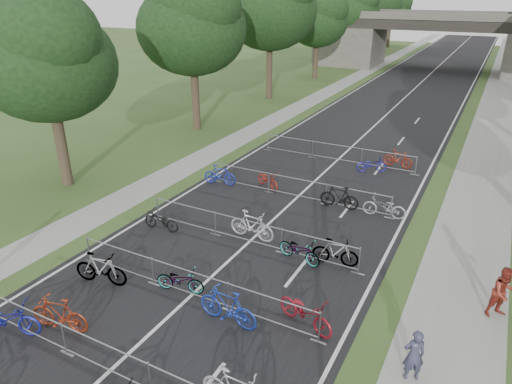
# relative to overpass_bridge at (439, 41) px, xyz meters

# --- Properties ---
(road) EXTENTS (11.00, 140.00, 0.01)m
(road) POSITION_rel_overpass_bridge_xyz_m (0.00, -15.00, -3.53)
(road) COLOR black
(road) RESTS_ON ground
(sidewalk_right) EXTENTS (3.00, 140.00, 0.01)m
(sidewalk_right) POSITION_rel_overpass_bridge_xyz_m (8.00, -15.00, -3.53)
(sidewalk_right) COLOR gray
(sidewalk_right) RESTS_ON ground
(sidewalk_left) EXTENTS (2.00, 140.00, 0.01)m
(sidewalk_left) POSITION_rel_overpass_bridge_xyz_m (-7.50, -15.00, -3.53)
(sidewalk_left) COLOR gray
(sidewalk_left) RESTS_ON ground
(lane_markings) EXTENTS (0.12, 140.00, 0.00)m
(lane_markings) POSITION_rel_overpass_bridge_xyz_m (0.00, -15.00, -3.53)
(lane_markings) COLOR silver
(lane_markings) RESTS_ON ground
(overpass_bridge) EXTENTS (31.00, 8.00, 7.05)m
(overpass_bridge) POSITION_rel_overpass_bridge_xyz_m (0.00, 0.00, 0.00)
(overpass_bridge) COLOR #4A4642
(overpass_bridge) RESTS_ON ground
(tree_left_0) EXTENTS (6.72, 6.72, 10.25)m
(tree_left_0) POSITION_rel_overpass_bridge_xyz_m (-11.39, -49.07, 2.96)
(tree_left_0) COLOR #33261C
(tree_left_0) RESTS_ON ground
(tree_left_1) EXTENTS (7.56, 7.56, 11.53)m
(tree_left_1) POSITION_rel_overpass_bridge_xyz_m (-11.39, -37.07, 3.77)
(tree_left_1) COLOR #33261C
(tree_left_1) RESTS_ON ground
(tree_left_2) EXTENTS (8.40, 8.40, 12.81)m
(tree_left_2) POSITION_rel_overpass_bridge_xyz_m (-11.39, -25.07, 4.58)
(tree_left_2) COLOR #33261C
(tree_left_2) RESTS_ON ground
(tree_left_3) EXTENTS (6.72, 6.72, 10.25)m
(tree_left_3) POSITION_rel_overpass_bridge_xyz_m (-11.39, -13.07, 2.96)
(tree_left_3) COLOR #33261C
(tree_left_3) RESTS_ON ground
(tree_left_4) EXTENTS (7.56, 7.56, 11.53)m
(tree_left_4) POSITION_rel_overpass_bridge_xyz_m (-11.39, -1.07, 3.77)
(tree_left_4) COLOR #33261C
(tree_left_4) RESTS_ON ground
(tree_left_5) EXTENTS (8.40, 8.40, 12.81)m
(tree_left_5) POSITION_rel_overpass_bridge_xyz_m (-11.39, 10.93, 4.58)
(tree_left_5) COLOR #33261C
(tree_left_5) RESTS_ON ground
(tree_left_6) EXTENTS (6.72, 6.72, 10.25)m
(tree_left_6) POSITION_rel_overpass_bridge_xyz_m (-11.39, 22.93, 2.96)
(tree_left_6) COLOR #33261C
(tree_left_6) RESTS_ON ground
(barrier_row_2) EXTENTS (9.70, 0.08, 1.10)m
(barrier_row_2) POSITION_rel_overpass_bridge_xyz_m (0.00, -57.80, -2.99)
(barrier_row_2) COLOR gray
(barrier_row_2) RESTS_ON ground
(barrier_row_3) EXTENTS (9.70, 0.08, 1.10)m
(barrier_row_3) POSITION_rel_overpass_bridge_xyz_m (0.00, -54.00, -2.99)
(barrier_row_3) COLOR gray
(barrier_row_3) RESTS_ON ground
(barrier_row_4) EXTENTS (9.70, 0.08, 1.10)m
(barrier_row_4) POSITION_rel_overpass_bridge_xyz_m (0.00, -50.00, -2.99)
(barrier_row_4) COLOR gray
(barrier_row_4) RESTS_ON ground
(barrier_row_5) EXTENTS (9.70, 0.08, 1.10)m
(barrier_row_5) POSITION_rel_overpass_bridge_xyz_m (0.00, -45.00, -2.99)
(barrier_row_5) COLOR gray
(barrier_row_5) RESTS_ON ground
(barrier_row_6) EXTENTS (9.70, 0.08, 1.10)m
(barrier_row_6) POSITION_rel_overpass_bridge_xyz_m (0.00, -39.00, -2.99)
(barrier_row_6) COLOR gray
(barrier_row_6) RESTS_ON ground
(bike_8) EXTENTS (2.23, 1.51, 1.11)m
(bike_8) POSITION_rel_overpass_bridge_xyz_m (-3.72, -58.02, -2.98)
(bike_8) COLOR #1B2198
(bike_8) RESTS_ON ground
(bike_9) EXTENTS (2.00, 0.94, 1.16)m
(bike_9) POSITION_rel_overpass_bridge_xyz_m (-2.49, -57.14, -2.95)
(bike_9) COLOR maroon
(bike_9) RESTS_ON ground
(bike_12) EXTENTS (2.07, 0.97, 1.20)m
(bike_12) POSITION_rel_overpass_bridge_xyz_m (-3.17, -54.80, -2.93)
(bike_12) COLOR gray
(bike_12) RESTS_ON ground
(bike_13) EXTENTS (1.80, 0.96, 0.90)m
(bike_13) POSITION_rel_overpass_bridge_xyz_m (-0.46, -53.88, -3.08)
(bike_13) COLOR gray
(bike_13) RESTS_ON ground
(bike_14) EXTENTS (2.10, 0.69, 1.25)m
(bike_14) POSITION_rel_overpass_bridge_xyz_m (1.82, -54.52, -2.91)
(bike_14) COLOR navy
(bike_14) RESTS_ON ground
(bike_15) EXTENTS (2.17, 1.32, 1.08)m
(bike_15) POSITION_rel_overpass_bridge_xyz_m (3.98, -53.52, -3.00)
(bike_15) COLOR maroon
(bike_15) RESTS_ON ground
(bike_16) EXTENTS (1.72, 0.70, 0.89)m
(bike_16) POSITION_rel_overpass_bridge_xyz_m (-3.83, -50.71, -3.09)
(bike_16) COLOR black
(bike_16) RESTS_ON ground
(bike_17) EXTENTS (2.08, 0.67, 1.23)m
(bike_17) POSITION_rel_overpass_bridge_xyz_m (-0.04, -49.55, -2.92)
(bike_17) COLOR #AEACB4
(bike_17) RESTS_ON ground
(bike_18) EXTENTS (1.94, 1.04, 0.97)m
(bike_18) POSITION_rel_overpass_bridge_xyz_m (2.37, -50.22, -3.05)
(bike_18) COLOR gray
(bike_18) RESTS_ON ground
(bike_19) EXTENTS (1.81, 0.74, 1.06)m
(bike_19) POSITION_rel_overpass_bridge_xyz_m (3.64, -49.80, -3.01)
(bike_19) COLOR gray
(bike_19) RESTS_ON ground
(bike_20) EXTENTS (1.83, 0.80, 1.07)m
(bike_20) POSITION_rel_overpass_bridge_xyz_m (-4.30, -45.24, -3.00)
(bike_20) COLOR #1B2B97
(bike_20) RESTS_ON ground
(bike_21) EXTENTS (1.80, 1.33, 0.90)m
(bike_21) POSITION_rel_overpass_bridge_xyz_m (-1.85, -44.45, -3.08)
(bike_21) COLOR maroon
(bike_21) RESTS_ON ground
(bike_22) EXTENTS (1.87, 0.58, 1.12)m
(bike_22) POSITION_rel_overpass_bridge_xyz_m (2.20, -45.04, -2.97)
(bike_22) COLOR black
(bike_22) RESTS_ON ground
(bike_23) EXTENTS (1.96, 0.81, 1.01)m
(bike_23) POSITION_rel_overpass_bridge_xyz_m (4.30, -45.00, -3.03)
(bike_23) COLOR gray
(bike_23) RESTS_ON ground
(bike_26) EXTENTS (1.78, 1.29, 0.89)m
(bike_26) POSITION_rel_overpass_bridge_xyz_m (2.32, -39.69, -3.09)
(bike_26) COLOR navy
(bike_26) RESTS_ON ground
(bike_27) EXTENTS (1.76, 0.67, 1.03)m
(bike_27) POSITION_rel_overpass_bridge_xyz_m (3.46, -38.22, -3.02)
(bike_27) COLOR maroon
(bike_27) RESTS_ON ground
(pedestrian_a) EXTENTS (0.68, 0.60, 1.56)m
(pedestrian_a) POSITION_rel_overpass_bridge_xyz_m (7.24, -54.12, -2.75)
(pedestrian_a) COLOR #2F3047
(pedestrian_a) RESTS_ON ground
(pedestrian_b) EXTENTS (1.06, 1.03, 1.73)m
(pedestrian_b) POSITION_rel_overpass_bridge_xyz_m (9.20, -50.17, -2.67)
(pedestrian_b) COLOR maroon
(pedestrian_b) RESTS_ON ground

